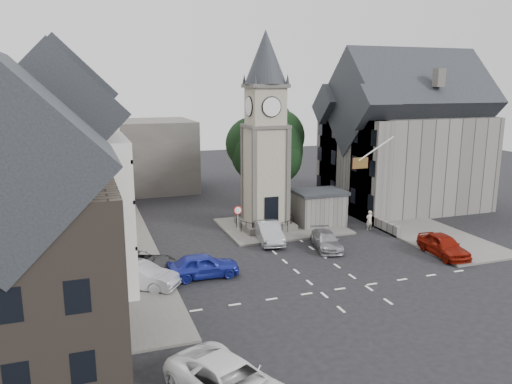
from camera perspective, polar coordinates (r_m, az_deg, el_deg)
name	(u,v)px	position (r m, az deg, el deg)	size (l,w,h in m)	color
ground	(304,259)	(35.53, 5.56, -7.63)	(120.00, 120.00, 0.00)	black
pavement_west	(115,251)	(38.21, -15.85, -6.50)	(6.00, 30.00, 0.14)	#595651
pavement_east	(386,216)	(47.90, 14.62, -2.65)	(6.00, 26.00, 0.14)	#595651
central_island	(281,226)	(43.05, 2.90, -3.92)	(10.00, 8.00, 0.16)	#595651
road_markings	(343,288)	(30.98, 9.90, -10.80)	(20.00, 8.00, 0.01)	silver
clock_tower	(265,133)	(41.00, 1.07, 6.74)	(4.86, 4.86, 16.25)	#4C4944
stone_shelter	(319,208)	(43.56, 7.20, -1.81)	(4.30, 3.30, 3.08)	#605D59
town_tree	(267,140)	(46.48, 1.23, 5.96)	(7.20, 7.20, 10.80)	black
warning_sign_post	(238,216)	(38.67, -2.09, -2.78)	(0.70, 0.19, 2.85)	black
terrace_pink	(67,148)	(46.59, -20.84, 4.70)	(8.10, 7.60, 12.80)	#E4A29C
terrace_cream	(64,161)	(38.66, -21.05, 3.30)	(8.10, 7.60, 12.80)	#EEE9C7
terrace_tudor	(62,188)	(30.84, -21.33, 0.46)	(8.10, 7.60, 12.00)	silver
building_sw_stone	(17,253)	(22.45, -25.62, -6.32)	(8.60, 7.60, 10.40)	#403730
backdrop_west	(104,157)	(58.85, -17.02, 3.83)	(20.00, 10.00, 8.00)	#4C4944
east_building	(403,144)	(51.23, 16.48, 5.25)	(14.40, 11.40, 12.60)	#605D59
east_boundary_wall	(349,209)	(48.00, 10.54, -1.96)	(0.40, 16.00, 0.90)	#605D59
flagpole	(376,149)	(41.15, 13.59, 4.85)	(3.68, 0.10, 2.74)	white
car_west_blue	(203,266)	(32.11, -6.06, -8.36)	(1.84, 4.57, 1.56)	#1B2697
car_west_silver	(140,276)	(31.15, -13.16, -9.28)	(1.65, 4.74, 1.56)	#ABACB3
car_west_grey	(136,264)	(33.09, -13.57, -8.02)	(2.57, 5.57, 1.55)	#303033
car_island_silver	(269,232)	(38.85, 1.44, -4.60)	(1.67, 4.79, 1.58)	#95999E
car_island_east	(326,240)	(37.72, 8.03, -5.51)	(1.74, 4.27, 1.24)	gray
car_east_red	(443,245)	(38.19, 20.64, -5.72)	(1.85, 4.59, 1.56)	maroon
pedestrian	(369,220)	(43.06, 12.81, -3.17)	(0.61, 0.40, 1.67)	beige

